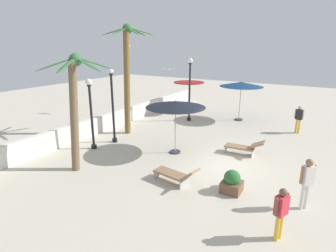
{
  "coord_description": "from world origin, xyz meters",
  "views": [
    {
      "loc": [
        -10.88,
        -3.61,
        5.18
      ],
      "look_at": [
        0.0,
        2.84,
        1.4
      ],
      "focal_mm": 29.48,
      "sensor_mm": 36.0,
      "label": 1
    }
  ],
  "objects_px": {
    "guest_1": "(299,117)",
    "palm_tree_2": "(75,97)",
    "patio_umbrella_0": "(189,85)",
    "planter": "(232,182)",
    "guest_2": "(281,209)",
    "seagull_0": "(169,69)",
    "lounge_chair_1": "(244,147)",
    "lamp_post_1": "(113,103)",
    "guest_0": "(307,179)",
    "patio_umbrella_2": "(241,85)",
    "patio_umbrella_1": "(176,105)",
    "seagull_1": "(129,46)",
    "lamp_post_0": "(190,85)",
    "palm_tree_1": "(127,69)",
    "lamp_post_2": "(91,109)",
    "lounge_chair_0": "(176,174)"
  },
  "relations": [
    {
      "from": "guest_1",
      "to": "lamp_post_2",
      "type": "bearing_deg",
      "value": 133.23
    },
    {
      "from": "patio_umbrella_2",
      "to": "lounge_chair_1",
      "type": "xyz_separation_m",
      "value": [
        -6.13,
        -2.11,
        -2.11
      ]
    },
    {
      "from": "patio_umbrella_0",
      "to": "seagull_0",
      "type": "bearing_deg",
      "value": 173.61
    },
    {
      "from": "lounge_chair_1",
      "to": "lamp_post_1",
      "type": "bearing_deg",
      "value": 105.3
    },
    {
      "from": "palm_tree_1",
      "to": "guest_1",
      "type": "distance_m",
      "value": 10.53
    },
    {
      "from": "guest_1",
      "to": "palm_tree_2",
      "type": "bearing_deg",
      "value": 143.23
    },
    {
      "from": "patio_umbrella_1",
      "to": "palm_tree_2",
      "type": "bearing_deg",
      "value": 142.5
    },
    {
      "from": "patio_umbrella_2",
      "to": "planter",
      "type": "relative_size",
      "value": 3.46
    },
    {
      "from": "patio_umbrella_0",
      "to": "planter",
      "type": "relative_size",
      "value": 2.92
    },
    {
      "from": "palm_tree_1",
      "to": "seagull_1",
      "type": "relative_size",
      "value": 4.92
    },
    {
      "from": "patio_umbrella_1",
      "to": "lamp_post_1",
      "type": "relative_size",
      "value": 0.71
    },
    {
      "from": "guest_1",
      "to": "seagull_1",
      "type": "xyz_separation_m",
      "value": [
        -1.03,
        11.82,
        4.01
      ]
    },
    {
      "from": "lamp_post_1",
      "to": "guest_0",
      "type": "relative_size",
      "value": 2.28
    },
    {
      "from": "patio_umbrella_0",
      "to": "seagull_0",
      "type": "height_order",
      "value": "seagull_0"
    },
    {
      "from": "lounge_chair_1",
      "to": "guest_2",
      "type": "xyz_separation_m",
      "value": [
        -5.55,
        -2.51,
        0.53
      ]
    },
    {
      "from": "lamp_post_1",
      "to": "guest_2",
      "type": "relative_size",
      "value": 2.57
    },
    {
      "from": "lounge_chair_1",
      "to": "seagull_1",
      "type": "relative_size",
      "value": 1.47
    },
    {
      "from": "lounge_chair_1",
      "to": "guest_2",
      "type": "height_order",
      "value": "guest_2"
    },
    {
      "from": "palm_tree_1",
      "to": "lounge_chair_0",
      "type": "bearing_deg",
      "value": -127.11
    },
    {
      "from": "patio_umbrella_0",
      "to": "guest_2",
      "type": "height_order",
      "value": "patio_umbrella_0"
    },
    {
      "from": "lounge_chair_0",
      "to": "patio_umbrella_1",
      "type": "bearing_deg",
      "value": 29.69
    },
    {
      "from": "lamp_post_0",
      "to": "lamp_post_1",
      "type": "relative_size",
      "value": 1.07
    },
    {
      "from": "lamp_post_1",
      "to": "lounge_chair_1",
      "type": "bearing_deg",
      "value": -74.7
    },
    {
      "from": "lounge_chair_1",
      "to": "patio_umbrella_2",
      "type": "bearing_deg",
      "value": 19.02
    },
    {
      "from": "patio_umbrella_0",
      "to": "guest_1",
      "type": "xyz_separation_m",
      "value": [
        -1.22,
        -7.97,
        -1.18
      ]
    },
    {
      "from": "guest_2",
      "to": "seagull_0",
      "type": "bearing_deg",
      "value": 43.98
    },
    {
      "from": "seagull_0",
      "to": "patio_umbrella_1",
      "type": "bearing_deg",
      "value": -146.52
    },
    {
      "from": "lamp_post_0",
      "to": "planter",
      "type": "distance_m",
      "value": 10.0
    },
    {
      "from": "lamp_post_0",
      "to": "lamp_post_2",
      "type": "relative_size",
      "value": 1.2
    },
    {
      "from": "palm_tree_2",
      "to": "guest_0",
      "type": "bearing_deg",
      "value": -80.45
    },
    {
      "from": "patio_umbrella_2",
      "to": "seagull_1",
      "type": "height_order",
      "value": "seagull_1"
    },
    {
      "from": "guest_1",
      "to": "planter",
      "type": "bearing_deg",
      "value": 172.24
    },
    {
      "from": "guest_1",
      "to": "lamp_post_0",
      "type": "bearing_deg",
      "value": 96.84
    },
    {
      "from": "palm_tree_2",
      "to": "guest_1",
      "type": "relative_size",
      "value": 2.88
    },
    {
      "from": "palm_tree_1",
      "to": "lamp_post_1",
      "type": "bearing_deg",
      "value": -168.18
    },
    {
      "from": "patio_umbrella_1",
      "to": "seagull_1",
      "type": "height_order",
      "value": "seagull_1"
    },
    {
      "from": "patio_umbrella_0",
      "to": "lounge_chair_0",
      "type": "bearing_deg",
      "value": -155.7
    },
    {
      "from": "patio_umbrella_0",
      "to": "planter",
      "type": "distance_m",
      "value": 12.2
    },
    {
      "from": "guest_2",
      "to": "patio_umbrella_0",
      "type": "bearing_deg",
      "value": 36.32
    },
    {
      "from": "patio_umbrella_2",
      "to": "palm_tree_1",
      "type": "xyz_separation_m",
      "value": [
        -6.14,
        4.9,
        1.3
      ]
    },
    {
      "from": "palm_tree_2",
      "to": "lamp_post_1",
      "type": "bearing_deg",
      "value": 15.6
    },
    {
      "from": "lounge_chair_0",
      "to": "seagull_1",
      "type": "bearing_deg",
      "value": 46.19
    },
    {
      "from": "lamp_post_0",
      "to": "guest_2",
      "type": "height_order",
      "value": "lamp_post_0"
    },
    {
      "from": "lamp_post_2",
      "to": "guest_2",
      "type": "xyz_separation_m",
      "value": [
        -2.43,
        -9.4,
        -1.14
      ]
    },
    {
      "from": "palm_tree_1",
      "to": "lamp_post_2",
      "type": "height_order",
      "value": "palm_tree_1"
    },
    {
      "from": "lamp_post_1",
      "to": "guest_2",
      "type": "distance_m",
      "value": 9.96
    },
    {
      "from": "patio_umbrella_2",
      "to": "lamp_post_1",
      "type": "distance_m",
      "value": 9.14
    },
    {
      "from": "palm_tree_1",
      "to": "palm_tree_2",
      "type": "bearing_deg",
      "value": -165.74
    },
    {
      "from": "guest_0",
      "to": "lounge_chair_1",
      "type": "bearing_deg",
      "value": 39.64
    },
    {
      "from": "lamp_post_0",
      "to": "guest_2",
      "type": "relative_size",
      "value": 2.75
    }
  ]
}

